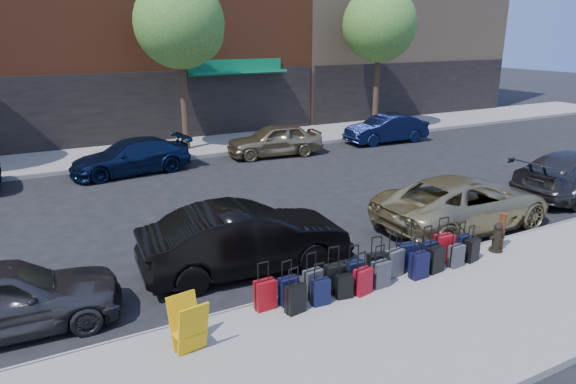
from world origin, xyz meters
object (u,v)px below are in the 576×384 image
fire_hydrant (497,238)px  bollard (502,231)px  car_near_1 (246,239)px  car_near_2 (464,202)px  suitcase_front_5 (377,267)px  display_rack (189,325)px  car_near_0 (3,299)px  tree_center (183,26)px  car_far_3 (386,129)px  tree_right (382,27)px  car_far_2 (275,140)px  car_far_1 (131,157)px

fire_hydrant → bollard: bearing=25.1°
car_near_1 → car_near_2: size_ratio=0.90×
suitcase_front_5 → display_rack: (-4.25, -0.52, 0.15)m
car_near_0 → car_near_1: bearing=-83.4°
tree_center → car_near_2: size_ratio=1.41×
car_near_0 → car_far_3: car_near_0 is taller
suitcase_front_5 → car_far_3: 15.11m
tree_right → bollard: tree_right is taller
tree_center → display_rack: tree_center is taller
bollard → car_near_1: car_near_1 is taller
tree_right → fire_hydrant: 17.08m
car_near_1 → tree_center: bearing=-8.0°
car_near_0 → car_far_2: bearing=-42.8°
tree_right → car_near_0: size_ratio=1.82×
suitcase_front_5 → car_near_0: (-6.90, 1.75, 0.22)m
car_near_2 → car_far_3: (5.37, 10.02, -0.04)m
fire_hydrant → car_near_0: (-10.35, 1.89, 0.20)m
tree_right → suitcase_front_5: 18.77m
fire_hydrant → car_near_2: size_ratio=0.14×
tree_center → tree_right: size_ratio=1.00×
car_near_2 → car_far_2: (-0.66, 10.10, -0.02)m
car_near_0 → car_near_1: 4.80m
bollard → car_near_0: 10.70m
car_near_1 → fire_hydrant: bearing=-106.9°
tree_center → car_far_3: 10.52m
car_far_3 → car_near_0: bearing=-55.8°
display_rack → car_far_2: (7.81, 12.28, 0.10)m
bollard → car_near_1: (-5.74, 2.12, 0.15)m
tree_center → bollard: tree_center is taller
tree_right → display_rack: 21.87m
car_far_1 → display_rack: bearing=-14.0°
car_near_2 → car_far_1: bearing=32.8°
car_near_0 → car_near_1: size_ratio=0.86×
bollard → suitcase_front_5: bearing=178.4°
car_near_1 → car_far_3: size_ratio=1.13×
suitcase_front_5 → car_near_1: (-2.11, 2.02, 0.31)m
tree_center → tree_right: (10.50, 0.00, 0.00)m
suitcase_front_5 → car_far_2: bearing=82.0°
bollard → car_far_3: (5.95, 11.78, 0.06)m
display_rack → car_far_2: bearing=49.7°
suitcase_front_5 → car_near_0: size_ratio=0.24×
car_near_2 → car_near_1: bearing=85.7°
tree_right → bollard: bearing=-117.3°
suitcase_front_5 → car_near_0: bearing=174.7°
display_rack → car_far_1: car_far_1 is taller
suitcase_front_5 → car_far_1: car_far_1 is taller
tree_center → suitcase_front_5: size_ratio=7.46×
suitcase_front_5 → fire_hydrant: (3.45, -0.15, 0.02)m
bollard → car_far_3: 13.20m
tree_center → fire_hydrant: bearing=-78.7°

